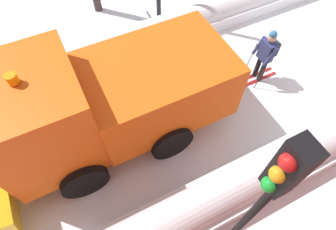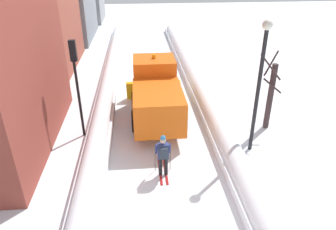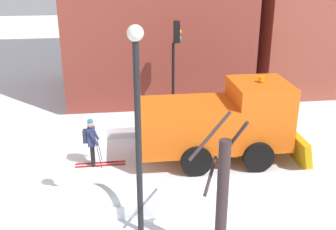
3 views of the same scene
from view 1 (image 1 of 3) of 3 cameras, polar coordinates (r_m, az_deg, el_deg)
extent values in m
plane|color=white|center=(8.16, -29.72, -10.97)|extent=(80.00, 80.00, 0.00)
cube|color=orange|center=(6.84, -2.10, 6.14)|extent=(2.30, 3.40, 1.60)
cube|color=orange|center=(6.41, -24.55, -0.73)|extent=(2.20, 2.00, 2.30)
cube|color=gold|center=(7.67, -30.78, -9.37)|extent=(3.20, 0.46, 1.13)
cylinder|color=orange|center=(5.50, -29.16, 6.47)|extent=(0.20, 0.20, 0.18)
cylinder|color=black|center=(6.78, -16.53, -12.70)|extent=(0.25, 1.10, 1.10)
cylinder|color=black|center=(8.03, -21.27, 1.60)|extent=(0.25, 1.10, 1.10)
cylinder|color=black|center=(6.92, 0.72, -5.57)|extent=(0.25, 1.10, 1.10)
cylinder|color=black|center=(8.14, -6.70, 7.36)|extent=(0.25, 1.10, 1.10)
cylinder|color=black|center=(8.93, 18.58, 8.47)|extent=(0.14, 0.14, 0.82)
cylinder|color=black|center=(9.02, 17.76, 9.43)|extent=(0.14, 0.14, 0.82)
cube|color=navy|center=(8.49, 19.46, 12.21)|extent=(0.42, 0.26, 0.62)
cube|color=#262D38|center=(8.60, 20.61, 12.70)|extent=(0.32, 0.16, 0.44)
sphere|color=tan|center=(8.19, 20.40, 14.53)|extent=(0.24, 0.24, 0.24)
sphere|color=teal|center=(8.13, 20.61, 15.04)|extent=(0.22, 0.22, 0.22)
cylinder|color=navy|center=(8.29, 20.06, 10.99)|extent=(0.09, 0.33, 0.56)
cylinder|color=navy|center=(8.53, 17.94, 13.33)|extent=(0.09, 0.33, 0.56)
cube|color=maroon|center=(9.07, 16.69, 6.35)|extent=(0.09, 1.80, 0.03)
cube|color=maroon|center=(9.17, 15.90, 7.31)|extent=(0.09, 1.80, 0.03)
cylinder|color=#262628|center=(8.59, 18.52, 8.01)|extent=(0.02, 0.19, 1.19)
cylinder|color=#262628|center=(8.86, 16.23, 10.69)|extent=(0.02, 0.19, 1.19)
cylinder|color=black|center=(5.12, 15.58, -19.70)|extent=(0.12, 0.12, 3.66)
cube|color=black|center=(3.00, 23.33, -9.97)|extent=(0.28, 0.24, 0.90)
sphere|color=red|center=(2.70, 23.30, -8.81)|extent=(0.18, 0.18, 0.18)
sphere|color=gold|center=(2.94, 21.46, -11.16)|extent=(0.18, 0.18, 0.18)
sphere|color=green|center=(3.18, 19.88, -13.13)|extent=(0.18, 0.18, 0.18)
camera|label=2|loc=(15.30, 70.12, 34.03)|focal=33.34mm
camera|label=3|loc=(17.96, -24.19, 55.67)|focal=44.17mm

